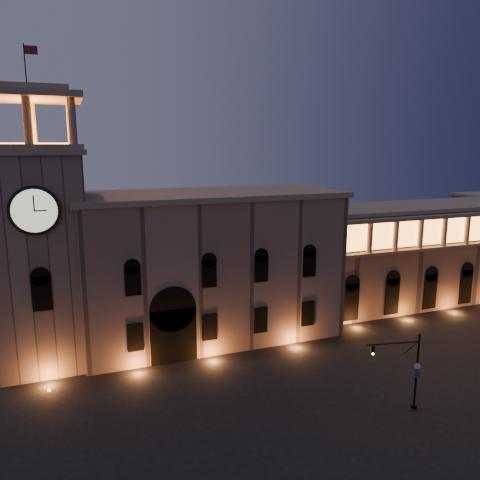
{
  "coord_description": "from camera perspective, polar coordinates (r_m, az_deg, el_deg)",
  "views": [
    {
      "loc": [
        -17.63,
        -30.16,
        22.83
      ],
      "look_at": [
        -0.48,
        16.0,
        12.9
      ],
      "focal_mm": 35.0,
      "sensor_mm": 36.0,
      "label": 1
    }
  ],
  "objects": [
    {
      "name": "ground",
      "position": [
        41.73,
        8.95,
        -21.92
      ],
      "size": [
        160.0,
        160.0,
        0.0
      ],
      "primitive_type": "plane",
      "color": "black",
      "rests_on": "ground"
    },
    {
      "name": "government_building",
      "position": [
        56.15,
        -3.64,
        -3.13
      ],
      "size": [
        30.8,
        12.8,
        17.6
      ],
      "color": "#826455",
      "rests_on": "ground"
    },
    {
      "name": "clock_tower",
      "position": [
        52.25,
        -23.11,
        -0.93
      ],
      "size": [
        9.8,
        9.8,
        32.4
      ],
      "color": "#826455",
      "rests_on": "ground"
    },
    {
      "name": "colonnade_wing",
      "position": [
        75.02,
        21.66,
        -1.34
      ],
      "size": [
        40.6,
        11.5,
        14.5
      ],
      "color": "#7D5F50",
      "rests_on": "ground"
    },
    {
      "name": "traffic_light",
      "position": [
        44.66,
        19.76,
        -14.72
      ],
      "size": [
        5.02,
        1.26,
        7.0
      ],
      "rotation": [
        0.0,
        0.0,
        -0.19
      ],
      "color": "black",
      "rests_on": "ground"
    }
  ]
}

